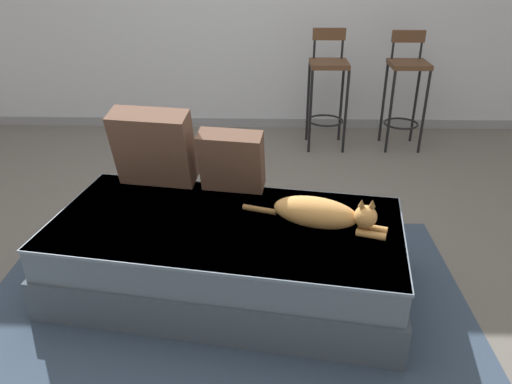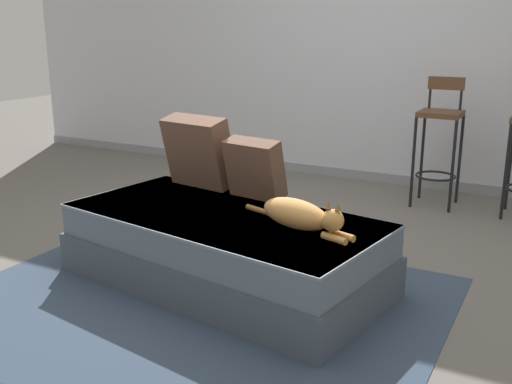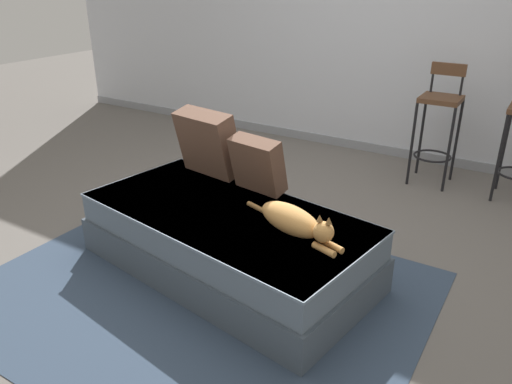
# 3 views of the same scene
# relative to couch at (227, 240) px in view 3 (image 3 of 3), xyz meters

# --- Properties ---
(ground_plane) EXTENTS (16.00, 16.00, 0.00)m
(ground_plane) POSITION_rel_couch_xyz_m (0.00, 0.40, -0.21)
(ground_plane) COLOR #66605B
(ground_plane) RESTS_ON ground
(wall_back_panel) EXTENTS (8.00, 0.10, 2.60)m
(wall_back_panel) POSITION_rel_couch_xyz_m (0.00, 2.65, 1.09)
(wall_back_panel) COLOR silver
(wall_back_panel) RESTS_ON ground
(wall_baseboard_trim) EXTENTS (8.00, 0.02, 0.09)m
(wall_baseboard_trim) POSITION_rel_couch_xyz_m (0.00, 2.60, -0.16)
(wall_baseboard_trim) COLOR gray
(wall_baseboard_trim) RESTS_ON ground
(area_rug) EXTENTS (2.49, 1.99, 0.01)m
(area_rug) POSITION_rel_couch_xyz_m (0.00, -0.30, -0.20)
(area_rug) COLOR #334256
(area_rug) RESTS_ON ground
(couch) EXTENTS (1.91, 1.16, 0.41)m
(couch) POSITION_rel_couch_xyz_m (0.00, 0.00, 0.00)
(couch) COLOR #44505B
(couch) RESTS_ON ground
(throw_pillow_corner) EXTENTS (0.47, 0.32, 0.46)m
(throw_pillow_corner) POSITION_rel_couch_xyz_m (-0.43, 0.42, 0.43)
(throw_pillow_corner) COLOR brown
(throw_pillow_corner) RESTS_ON couch
(throw_pillow_middle) EXTENTS (0.37, 0.25, 0.37)m
(throw_pillow_middle) POSITION_rel_couch_xyz_m (0.01, 0.35, 0.38)
(throw_pillow_middle) COLOR brown
(throw_pillow_middle) RESTS_ON couch
(cat) EXTENTS (0.71, 0.32, 0.19)m
(cat) POSITION_rel_couch_xyz_m (0.47, -0.03, 0.27)
(cat) COLOR tan
(cat) RESTS_ON couch
(bar_stool_near_window) EXTENTS (0.33, 0.33, 1.01)m
(bar_stool_near_window) POSITION_rel_couch_xyz_m (0.72, 2.11, 0.38)
(bar_stool_near_window) COLOR black
(bar_stool_near_window) RESTS_ON ground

